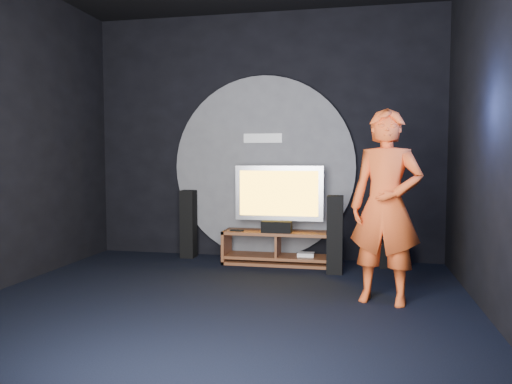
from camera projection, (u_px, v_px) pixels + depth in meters
floor at (217, 307)px, 4.84m from camera, size 5.00×5.00×0.00m
back_wall at (264, 136)px, 7.16m from camera, size 5.00×0.04×3.50m
front_wall at (62, 92)px, 2.27m from camera, size 5.00×0.04×3.50m
right_wall at (500, 122)px, 4.21m from camera, size 0.04×5.00×3.50m
wall_disc_panel at (264, 168)px, 7.13m from camera, size 2.60×0.11×2.60m
media_console at (278, 250)px, 6.77m from camera, size 1.48×0.45×0.45m
tv at (279, 195)px, 6.78m from camera, size 1.21×0.22×0.89m
center_speaker at (277, 227)px, 6.62m from camera, size 0.40×0.15×0.15m
remote at (237, 230)px, 6.74m from camera, size 0.18×0.05×0.02m
tower_speaker_left at (188, 224)px, 7.21m from camera, size 0.19×0.22×0.97m
tower_speaker_right at (335, 235)px, 6.21m from camera, size 0.19×0.22×0.97m
subwoofer at (391, 254)px, 6.59m from camera, size 0.31×0.31×0.34m
player at (386, 207)px, 4.92m from camera, size 0.79×0.62×1.93m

